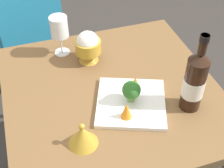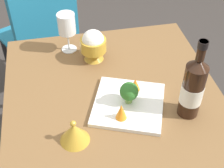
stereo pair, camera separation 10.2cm
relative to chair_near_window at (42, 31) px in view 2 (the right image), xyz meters
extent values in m
cube|color=brown|center=(0.80, 0.27, 0.18)|extent=(0.82, 0.82, 0.04)
cylinder|color=brown|center=(0.45, -0.08, -0.18)|extent=(0.05, 0.05, 0.69)
cylinder|color=brown|center=(0.45, 0.62, -0.18)|extent=(0.05, 0.05, 0.69)
cube|color=teal|center=(-0.09, -0.05, -0.09)|extent=(0.54, 0.54, 0.02)
cube|color=teal|center=(0.07, 0.04, 0.12)|extent=(0.22, 0.37, 0.40)
cylinder|color=black|center=(-0.16, -0.28, -0.31)|extent=(0.03, 0.03, 0.43)
cylinder|color=black|center=(-0.32, 0.02, -0.31)|extent=(0.03, 0.03, 0.43)
cylinder|color=black|center=(0.14, -0.12, -0.31)|extent=(0.03, 0.03, 0.43)
cylinder|color=black|center=(-0.02, 0.18, -0.31)|extent=(0.03, 0.03, 0.43)
cylinder|color=black|center=(0.97, 0.51, 0.31)|extent=(0.08, 0.07, 0.21)
cone|color=black|center=(0.97, 0.51, 0.43)|extent=(0.08, 0.07, 0.03)
cylinder|color=black|center=(0.97, 0.51, 0.48)|extent=(0.03, 0.03, 0.07)
cylinder|color=black|center=(0.97, 0.51, 0.50)|extent=(0.03, 0.03, 0.02)
cylinder|color=silver|center=(0.97, 0.51, 0.30)|extent=(0.08, 0.08, 0.07)
cylinder|color=white|center=(0.50, 0.13, 0.21)|extent=(0.07, 0.07, 0.00)
cylinder|color=white|center=(0.50, 0.13, 0.25)|extent=(0.01, 0.01, 0.08)
cylinder|color=white|center=(0.50, 0.13, 0.34)|extent=(0.08, 0.08, 0.09)
cone|color=gold|center=(0.59, 0.23, 0.23)|extent=(0.08, 0.08, 0.04)
cylinder|color=gold|center=(0.59, 0.23, 0.28)|extent=(0.11, 0.11, 0.05)
sphere|color=white|center=(0.59, 0.23, 0.30)|extent=(0.09, 0.09, 0.09)
cone|color=gold|center=(1.01, 0.10, 0.24)|extent=(0.10, 0.10, 0.07)
sphere|color=gold|center=(1.01, 0.10, 0.29)|extent=(0.02, 0.02, 0.02)
cube|color=white|center=(0.89, 0.31, 0.21)|extent=(0.32, 0.32, 0.02)
cylinder|color=#729E4C|center=(0.89, 0.31, 0.23)|extent=(0.03, 0.03, 0.03)
sphere|color=#2D6B28|center=(0.89, 0.31, 0.27)|extent=(0.07, 0.07, 0.07)
cone|color=orange|center=(0.83, 0.35, 0.24)|extent=(0.04, 0.04, 0.05)
cone|color=orange|center=(0.96, 0.27, 0.25)|extent=(0.04, 0.04, 0.06)
camera|label=1|loc=(1.65, -0.01, 1.06)|focal=50.86mm
camera|label=2|loc=(1.67, 0.09, 1.06)|focal=50.86mm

